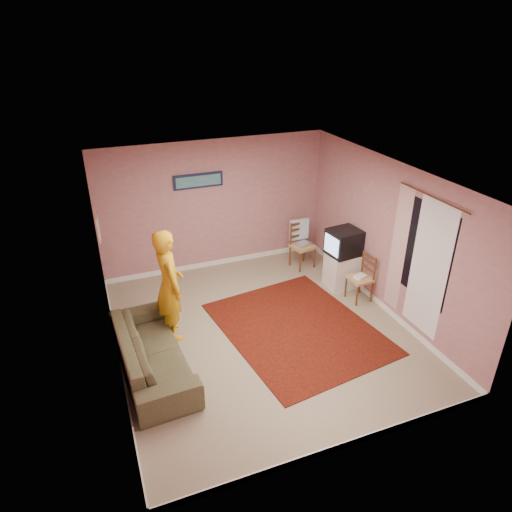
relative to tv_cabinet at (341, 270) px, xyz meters
name	(u,v)px	position (x,y,z in m)	size (l,w,h in m)	color
ground	(262,331)	(-1.95, -0.81, -0.34)	(5.00, 5.00, 0.00)	gray
wall_back	(214,206)	(-1.95, 1.69, 0.96)	(4.50, 0.02, 2.60)	#B37679
wall_front	(351,363)	(-1.95, -3.31, 0.96)	(4.50, 0.02, 2.60)	#B37679
wall_left	(107,289)	(-4.20, -0.81, 0.96)	(0.02, 5.00, 2.60)	#B37679
wall_right	(387,238)	(0.30, -0.81, 0.96)	(0.02, 5.00, 2.60)	#B37679
ceiling	(263,177)	(-1.95, -0.81, 2.26)	(4.50, 5.00, 0.02)	silver
baseboard_back	(217,262)	(-1.95, 1.68, -0.29)	(4.50, 0.02, 0.10)	white
baseboard_front	(341,446)	(-1.95, -3.30, -0.29)	(4.50, 0.02, 0.10)	white
baseboard_left	(120,361)	(-4.19, -0.81, -0.29)	(0.02, 5.00, 0.10)	white
baseboard_right	(378,302)	(0.29, -0.81, -0.29)	(0.02, 5.00, 0.10)	white
window	(425,252)	(0.29, -1.71, 1.11)	(0.01, 1.10, 1.50)	black
curtain_sheer	(429,269)	(0.28, -1.86, 0.91)	(0.01, 0.75, 2.10)	white
curtain_floral	(398,250)	(0.26, -1.16, 0.91)	(0.01, 0.35, 2.10)	silver
curtain_rod	(433,197)	(0.25, -1.71, 1.98)	(0.02, 0.02, 1.40)	brown
picture_back	(198,181)	(-2.25, 1.65, 1.51)	(0.95, 0.04, 0.28)	#131835
picture_left	(98,227)	(-4.17, 0.79, 1.21)	(0.04, 0.38, 0.42)	#CBB78B
area_rug	(297,328)	(-1.38, -0.96, -0.33)	(2.23, 2.79, 0.01)	black
tv_cabinet	(341,270)	(0.00, 0.00, 0.00)	(0.53, 0.48, 0.68)	white
crt_tv	(344,242)	(-0.01, 0.00, 0.58)	(0.61, 0.56, 0.48)	black
chair_a	(303,241)	(-0.34, 0.96, 0.24)	(0.49, 0.48, 0.51)	tan
dvd_player	(303,244)	(-0.34, 0.96, 0.17)	(0.31, 0.22, 0.05)	silver
blue_throw	(299,229)	(-0.34, 1.15, 0.42)	(0.41, 0.05, 0.43)	#7DADCE
chair_b	(361,273)	(0.05, -0.54, 0.20)	(0.40, 0.42, 0.48)	tan
game_console	(360,276)	(0.05, -0.54, 0.13)	(0.20, 0.15, 0.04)	white
sofa	(152,351)	(-3.75, -1.09, -0.02)	(2.17, 0.85, 0.63)	brown
person	(169,285)	(-3.29, -0.36, 0.58)	(0.67, 0.44, 1.83)	orange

